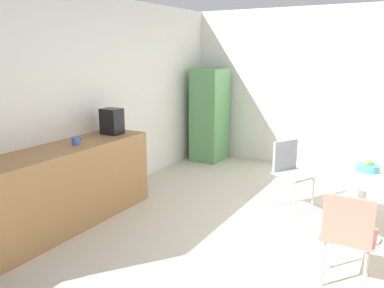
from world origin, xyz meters
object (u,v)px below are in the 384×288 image
Objects in this scene: chair_gray at (290,166)px; coffee_maker at (112,121)px; locker_cabinet at (210,115)px; round_table at (364,181)px; chair_coral at (348,230)px; fruit_bowl at (367,167)px; mug_white at (75,141)px.

chair_gray is 2.29m from coffee_maker.
locker_cabinet is 3.39m from round_table.
locker_cabinet is 1.95× the size of chair_gray.
locker_cabinet is 5.05× the size of coffee_maker.
round_table is 1.45× the size of chair_coral.
chair_gray is at bearing 61.64° from round_table.
fruit_bowl is (-1.99, -2.81, -0.01)m from locker_cabinet.
mug_white is (-3.09, 0.05, 0.14)m from locker_cabinet.
chair_coral is 2.90m from mug_white.
round_table is 1.03m from chair_coral.
locker_cabinet is at bearing 43.72° from chair_coral.
mug_white is 0.67m from coffee_maker.
round_table is 2.96m from coffee_maker.
locker_cabinet is at bearing -2.36° from coffee_maker.
chair_gray is (0.49, 0.90, -0.11)m from round_table.
fruit_bowl reaches higher than chair_gray.
round_table is 3.77× the size of coffee_maker.
coffee_maker is (-0.51, 2.89, 0.43)m from round_table.
round_table is 3.09m from mug_white.
locker_cabinet is at bearing -0.94° from mug_white.
coffee_maker is at bearing 177.64° from locker_cabinet.
coffee_maker is at bearing 100.03° from round_table.
chair_coral is at bearing 179.84° from fruit_bowl.
chair_gray is (1.51, 0.92, 0.00)m from chair_coral.
fruit_bowl is (0.95, -0.00, 0.27)m from chair_coral.
locker_cabinet is 7.06× the size of fruit_bowl.
locker_cabinet is at bearing 55.46° from round_table.
coffee_maker is (-2.43, 0.10, 0.25)m from locker_cabinet.
round_table is at bearing 21.84° from fruit_bowl.
coffee_maker is at bearing 116.61° from chair_gray.
locker_cabinet is 3.44m from fruit_bowl.
chair_gray is (-1.43, -1.89, -0.29)m from locker_cabinet.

